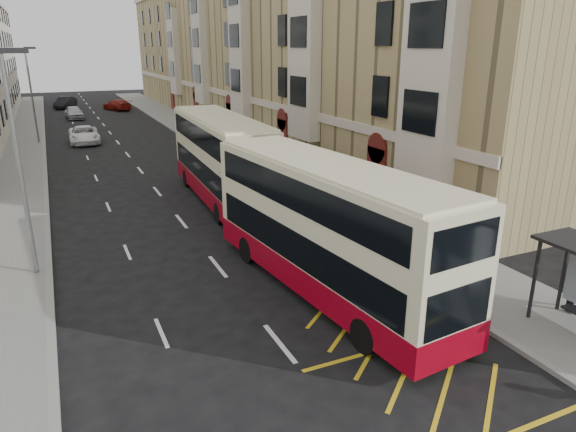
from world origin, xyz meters
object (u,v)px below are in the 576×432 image
car_dark (65,103)px  street_lamp_near (19,154)px  street_lamp_far (32,90)px  car_red (117,105)px  double_decker_rear (221,159)px  pedestrian_far (445,260)px  double_decker_front (326,228)px  white_van (84,135)px  car_silver (74,113)px

car_dark → street_lamp_near: bearing=-71.8°
street_lamp_far → car_red: bearing=67.8°
double_decker_rear → car_red: size_ratio=2.37×
pedestrian_far → double_decker_front: bearing=11.8°
double_decker_front → double_decker_rear: 12.19m
pedestrian_far → car_dark: 66.28m
car_red → double_decker_front: bearing=68.5°
pedestrian_far → car_dark: (-9.88, 65.54, -0.21)m
street_lamp_near → street_lamp_far: bearing=90.0°
double_decker_front → car_red: double_decker_front is taller
street_lamp_near → car_dark: (3.28, 58.52, -3.84)m
street_lamp_near → white_van: (3.65, 28.85, -3.90)m
pedestrian_far → car_red: size_ratio=0.34×
pedestrian_far → car_silver: size_ratio=0.38×
street_lamp_far → car_red: street_lamp_far is taller
white_van → car_dark: bearing=92.1°
street_lamp_far → car_red: (9.49, 23.24, -3.91)m
white_van → car_red: (5.84, 24.39, -0.02)m
double_decker_rear → car_red: (0.18, 46.66, -1.65)m
street_lamp_far → car_silver: (3.75, 16.22, -3.87)m
street_lamp_far → double_decker_front: street_lamp_far is taller
car_silver → double_decker_front: bearing=-87.9°
car_red → car_silver: bearing=29.6°
pedestrian_far → car_red: pedestrian_far is taller
street_lamp_far → double_decker_rear: bearing=-68.3°
double_decker_front → car_dark: (-5.87, 64.13, -1.55)m
street_lamp_near → double_decker_rear: (9.31, 6.58, -2.26)m
street_lamp_near → white_van: bearing=82.8°
street_lamp_near → double_decker_rear: size_ratio=0.68×
street_lamp_far → white_van: (3.65, -1.15, -3.90)m
street_lamp_near → double_decker_front: size_ratio=0.68×
car_dark → pedestrian_far: bearing=-60.0°
double_decker_front → white_van: (-5.49, 34.46, -1.61)m
street_lamp_near → double_decker_front: 10.97m
double_decker_front → car_silver: (-5.40, 51.83, -1.58)m
pedestrian_far → street_lamp_far: bearing=-39.1°
pedestrian_far → car_silver: bearing=-48.7°
double_decker_rear → car_red: double_decker_rear is taller
street_lamp_far → pedestrian_far: street_lamp_far is taller
white_van → car_dark: car_dark is taller
double_decker_rear → car_dark: bearing=98.8°
double_decker_rear → white_van: double_decker_rear is taller
car_dark → car_silver: bearing=-66.3°
double_decker_rear → car_dark: (-6.03, 51.94, -1.58)m
street_lamp_far → double_decker_rear: (9.31, -23.42, -2.26)m
street_lamp_near → street_lamp_far: 30.00m
street_lamp_near → pedestrian_far: 15.35m
street_lamp_near → car_silver: street_lamp_near is taller
pedestrian_far → car_silver: 54.07m
pedestrian_far → car_red: (-3.66, 60.26, -0.28)m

